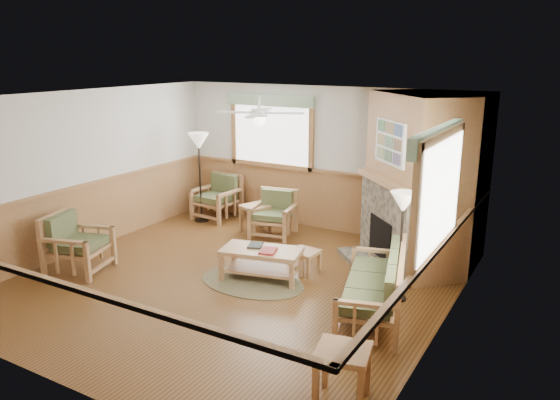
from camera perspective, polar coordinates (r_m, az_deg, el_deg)
The scene contains 24 objects.
floor at distance 8.18m, azimuth -4.94°, elevation -8.58°, with size 6.00×6.00×0.01m, color brown.
ceiling at distance 7.52m, azimuth -5.41°, elevation 10.66°, with size 6.00×6.00×0.01m, color white.
wall_back at distance 10.27m, azimuth 4.52°, elevation 4.28°, with size 6.00×0.02×2.70m, color silver.
wall_front at distance 5.68m, azimuth -22.93°, elevation -5.99°, with size 6.00×0.02×2.70m, color silver.
wall_left at distance 9.75m, azimuth -19.77°, elevation 2.83°, with size 0.02×6.00×2.70m, color silver.
wall_right at distance 6.55m, azimuth 16.88°, elevation -2.69°, with size 0.02×6.00×2.70m, color silver.
wainscot at distance 7.98m, azimuth -5.03°, elevation -4.93°, with size 6.00×6.00×1.10m, color #9B6B3F, non-canonical shape.
fireplace at distance 8.69m, azimuth 14.02°, elevation 1.86°, with size 2.20×2.20×2.70m, color #9B6B3F, non-canonical shape.
window_back at distance 10.60m, azimuth -0.91°, elevation 11.10°, with size 1.90×0.16×1.50m, color white, non-canonical shape.
window_right at distance 6.11m, azimuth 16.92°, elevation 7.44°, with size 0.16×1.90×1.50m, color white, non-canonical shape.
ceiling_fan at distance 7.60m, azimuth -2.20°, elevation 10.46°, with size 1.24×1.24×0.36m, color white, non-canonical shape.
sofa at distance 7.13m, azimuth 9.67°, elevation -8.73°, with size 0.75×1.83×0.84m, color #A97B4F, non-canonical shape.
armchair_back_left at distance 11.14m, azimuth -6.64°, elevation 0.30°, with size 0.79×0.79×0.89m, color #A97B4F, non-canonical shape.
armchair_back_right at distance 10.01m, azimuth -0.72°, elevation -1.48°, with size 0.74×0.74×0.83m, color #A97B4F, non-canonical shape.
armchair_left at distance 8.94m, azimuth -20.33°, elevation -4.25°, with size 0.81×0.81×0.91m, color #A97B4F, non-canonical shape.
coffee_table at distance 8.19m, azimuth -1.94°, elevation -6.68°, with size 1.17×0.59×0.47m, color #A97B4F, non-canonical shape.
end_table_chairs at distance 10.27m, azimuth -2.62°, elevation -1.96°, with size 0.46×0.45×0.52m, color #A97B4F, non-canonical shape.
end_table_sofa at distance 5.54m, azimuth 6.54°, elevation -17.75°, with size 0.51×0.49×0.57m, color #A97B4F, non-canonical shape.
footstool at distance 8.45m, azimuth 2.59°, elevation -6.43°, with size 0.40×0.40×0.35m, color #A97B4F, non-canonical shape.
braided_rug at distance 8.17m, azimuth -2.92°, elevation -8.51°, with size 1.64×1.64×0.01m, color brown.
floor_lamp_left at distance 10.89m, azimuth -8.35°, elevation 2.35°, with size 0.41×0.41×1.79m, color black, non-canonical shape.
floor_lamp_right at distance 7.52m, azimuth 12.50°, elevation -4.78°, with size 0.35×0.35×1.53m, color black, non-canonical shape.
book_red at distance 7.98m, azimuth -1.23°, elevation -5.24°, with size 0.22×0.30×0.03m, color maroon.
book_dark at distance 8.23m, azimuth -2.59°, elevation -4.65°, with size 0.20×0.27×0.03m, color black.
Camera 1 is at (4.34, -6.11, 3.28)m, focal length 35.00 mm.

